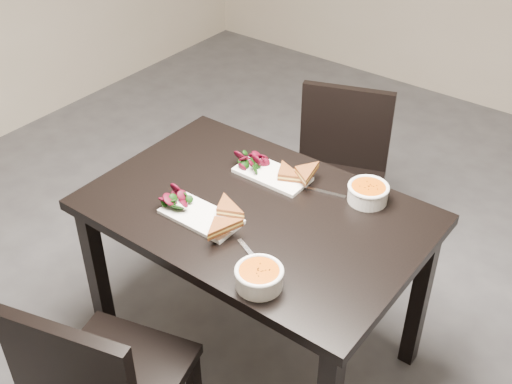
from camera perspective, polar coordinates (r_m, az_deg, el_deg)
ground at (r=2.87m, az=4.41°, el=-12.28°), size 5.00×5.00×0.00m
table at (r=2.34m, az=0.00°, el=-3.35°), size 1.20×0.80×0.75m
chair_near at (r=2.13m, az=-13.68°, el=-16.37°), size 0.52×0.52×0.85m
chair_far at (r=2.99m, az=7.37°, el=2.02°), size 0.54×0.54×0.85m
plate_near at (r=2.24m, az=-4.94°, el=-2.21°), size 0.29×0.14×0.01m
sandwich_near at (r=2.19m, az=-3.45°, el=-2.02°), size 0.18×0.16×0.05m
salad_near at (r=2.28m, az=-6.87°, el=-0.73°), size 0.09×0.08×0.04m
soup_bowl_near at (r=1.96m, az=0.28°, el=-7.55°), size 0.15×0.15×0.07m
cutlery_near at (r=2.08m, az=-0.36°, el=-5.67°), size 0.17×0.09×0.00m
plate_far at (r=2.44m, az=1.46°, el=1.56°), size 0.29×0.14×0.01m
sandwich_far at (r=2.39m, az=2.53°, el=1.48°), size 0.18×0.16×0.05m
salad_far at (r=2.48m, az=-0.40°, el=2.87°), size 0.09×0.08×0.04m
soup_bowl_far at (r=2.33m, az=9.99°, el=-0.00°), size 0.15×0.15×0.07m
cutlery_far at (r=2.37m, az=5.96°, el=0.05°), size 0.18×0.06×0.00m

